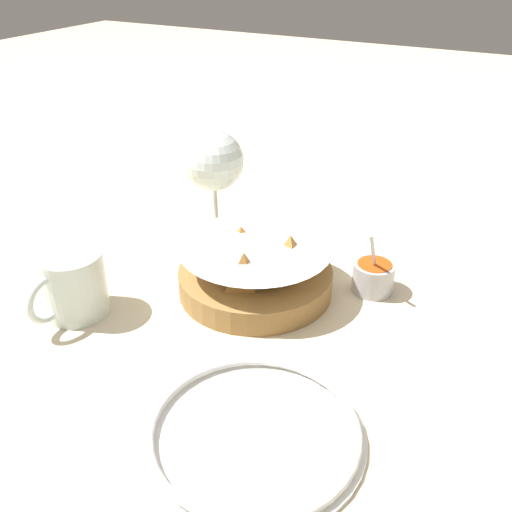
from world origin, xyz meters
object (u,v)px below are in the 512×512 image
(food_basket, at_px, (257,270))
(side_plate, at_px, (254,432))
(wine_glass, at_px, (214,164))
(beer_mug, at_px, (73,286))
(sauce_cup, at_px, (373,276))

(food_basket, relative_size, side_plate, 0.95)
(wine_glass, distance_m, side_plate, 0.46)
(beer_mug, height_order, side_plate, beer_mug)
(side_plate, bearing_deg, beer_mug, -104.42)
(food_basket, xyz_separation_m, sauce_cup, (-0.07, 0.15, -0.01))
(food_basket, distance_m, side_plate, 0.27)
(sauce_cup, distance_m, wine_glass, 0.30)
(wine_glass, distance_m, beer_mug, 0.29)
(wine_glass, height_order, beer_mug, wine_glass)
(beer_mug, bearing_deg, wine_glass, 170.27)
(food_basket, distance_m, beer_mug, 0.25)
(wine_glass, xyz_separation_m, side_plate, (0.36, 0.26, -0.12))
(side_plate, bearing_deg, wine_glass, -143.60)
(sauce_cup, xyz_separation_m, side_plate, (0.32, -0.02, -0.02))
(food_basket, distance_m, sauce_cup, 0.16)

